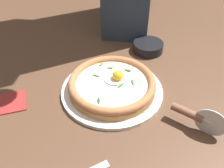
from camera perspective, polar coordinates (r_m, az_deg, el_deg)
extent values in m
cube|color=brown|center=(0.78, 0.81, -2.97)|extent=(2.40, 2.40, 0.03)
cylinder|color=white|center=(0.77, 0.00, -1.47)|extent=(0.32, 0.32, 0.01)
cylinder|color=#B97944|center=(0.76, 0.00, -0.53)|extent=(0.27, 0.27, 0.02)
torus|color=#BD7345|center=(0.74, 0.00, 0.43)|extent=(0.27, 0.27, 0.02)
cylinder|color=#F8EACE|center=(0.75, 0.00, 0.20)|extent=(0.23, 0.23, 0.00)
ellipsoid|color=white|center=(0.76, 0.94, 1.32)|extent=(0.07, 0.06, 0.01)
sphere|color=yellow|center=(0.75, 1.38, 1.97)|extent=(0.03, 0.03, 0.03)
ellipsoid|color=#5A903B|center=(0.80, -0.44, 3.86)|extent=(0.02, 0.01, 0.01)
ellipsoid|color=#2C692E|center=(0.69, -3.11, -3.77)|extent=(0.01, 0.03, 0.01)
ellipsoid|color=#3C8130|center=(0.74, 4.99, 0.27)|extent=(0.01, 0.03, 0.01)
ellipsoid|color=#5D873A|center=(0.77, -3.73, 2.07)|extent=(0.02, 0.02, 0.01)
ellipsoid|color=#609D3E|center=(0.82, -2.44, 4.80)|extent=(0.02, 0.03, 0.01)
ellipsoid|color=#357F2A|center=(0.73, 2.13, -0.25)|extent=(0.03, 0.02, 0.01)
ellipsoid|color=#5F9143|center=(0.79, 3.76, 3.33)|extent=(0.03, 0.03, 0.01)
cylinder|color=black|center=(0.96, 8.48, 8.63)|extent=(0.12, 0.12, 0.04)
cylinder|color=silver|center=(0.68, 22.14, -8.43)|extent=(0.06, 0.06, 0.08)
cylinder|color=silver|center=(0.68, 21.35, -8.10)|extent=(0.02, 0.02, 0.01)
cylinder|color=brown|center=(0.68, 17.22, -6.37)|extent=(0.08, 0.07, 0.02)
cube|color=maroon|center=(0.80, -24.50, -4.24)|extent=(0.15, 0.11, 0.01)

